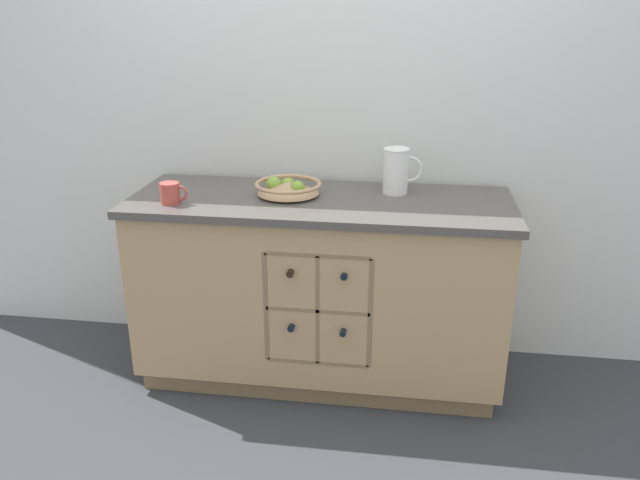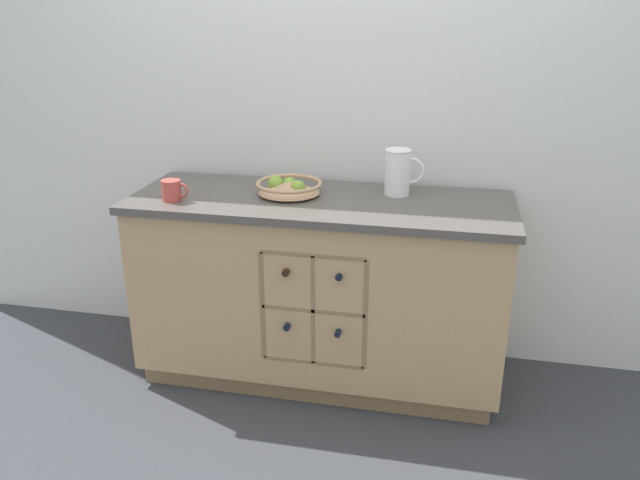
# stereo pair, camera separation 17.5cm
# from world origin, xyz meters

# --- Properties ---
(ground_plane) EXTENTS (14.00, 14.00, 0.00)m
(ground_plane) POSITION_xyz_m (0.00, 0.00, 0.00)
(ground_plane) COLOR #383A3F
(back_wall) EXTENTS (4.40, 0.06, 2.55)m
(back_wall) POSITION_xyz_m (0.00, 0.36, 1.27)
(back_wall) COLOR silver
(back_wall) RESTS_ON ground_plane
(kitchen_island) EXTENTS (1.70, 0.63, 0.89)m
(kitchen_island) POSITION_xyz_m (0.00, -0.00, 0.45)
(kitchen_island) COLOR olive
(kitchen_island) RESTS_ON ground_plane
(fruit_bowl) EXTENTS (0.30, 0.30, 0.08)m
(fruit_bowl) POSITION_xyz_m (-0.15, 0.03, 0.93)
(fruit_bowl) COLOR tan
(fruit_bowl) RESTS_ON kitchen_island
(white_pitcher) EXTENTS (0.18, 0.12, 0.21)m
(white_pitcher) POSITION_xyz_m (0.33, 0.13, 1.00)
(white_pitcher) COLOR white
(white_pitcher) RESTS_ON kitchen_island
(ceramic_mug) EXTENTS (0.12, 0.08, 0.09)m
(ceramic_mug) POSITION_xyz_m (-0.62, -0.16, 0.93)
(ceramic_mug) COLOR #B7473D
(ceramic_mug) RESTS_ON kitchen_island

